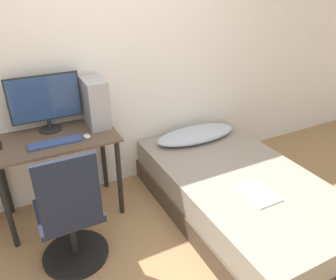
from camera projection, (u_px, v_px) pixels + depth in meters
wall_back at (92, 66)px, 2.90m from camera, size 8.00×0.05×2.50m
desk at (57, 152)px, 2.75m from camera, size 1.01×0.57×0.78m
office_chair at (72, 222)px, 2.36m from camera, size 0.51×0.51×0.99m
bed at (239, 195)px, 2.95m from camera, size 1.17×2.03×0.42m
pillow at (196, 134)px, 3.42m from camera, size 0.89×0.36×0.11m
magazine at (258, 193)px, 2.60m from camera, size 0.24×0.32×0.01m
monitor at (45, 101)px, 2.71m from camera, size 0.58×0.19×0.48m
keyboard at (55, 143)px, 2.59m from camera, size 0.41×0.11×0.02m
pc_tower at (95, 102)px, 2.84m from camera, size 0.17×0.33×0.42m
mouse at (87, 136)px, 2.70m from camera, size 0.06×0.09×0.02m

